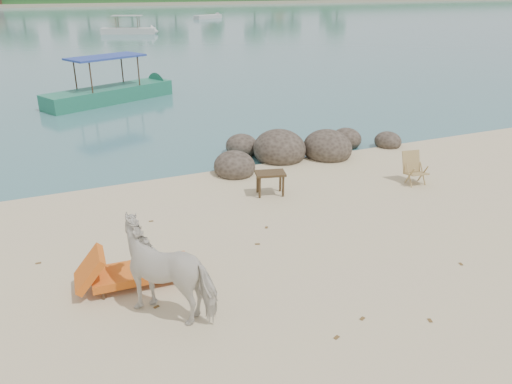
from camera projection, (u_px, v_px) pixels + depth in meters
The scene contains 11 objects.
water at pixel (50, 15), 84.72m from camera, with size 400.00×400.00×0.00m, color #36686D.
far_shore at pixel (37, 2), 152.45m from camera, with size 420.00×90.00×1.40m, color tan.
boulders at pixel (295, 150), 14.91m from camera, with size 6.37×2.94×1.15m.
cow at pixel (170, 269), 7.68m from camera, with size 0.80×1.75×1.48m, color beige.
side_table at pixel (270, 185), 12.14m from camera, with size 0.71×0.46×0.57m, color #372516, non-canonical shape.
lounge_chair at pixel (141, 268), 8.53m from camera, with size 2.08×0.73×0.62m, color #DC5819, non-canonical shape.
deck_chair at pixel (417, 170), 12.75m from camera, with size 0.52×0.57×0.82m, color #9E7F4F, non-canonical shape.
boat_near at pixel (106, 64), 21.64m from camera, with size 6.61×1.49×3.22m, color #206C52, non-canonical shape.
boat_mid at pixel (127, 18), 52.26m from camera, with size 6.25×1.41×3.04m, color #B5B5B0, non-canonical shape.
boat_far at pixel (208, 16), 76.57m from camera, with size 5.72×1.29×0.66m, color #B3B2AF, non-canonical shape.
dead_leaves at pixel (253, 289), 8.48m from camera, with size 7.64×6.56×0.00m.
Camera 1 is at (-3.55, -6.35, 4.79)m, focal length 35.00 mm.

